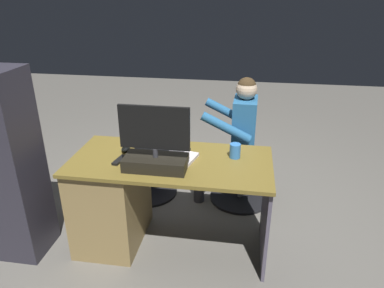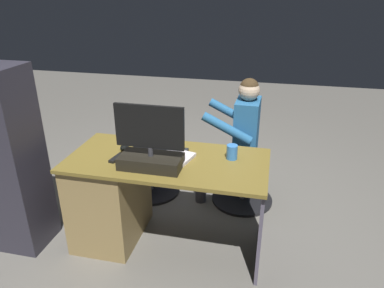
{
  "view_description": "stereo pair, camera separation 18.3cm",
  "coord_description": "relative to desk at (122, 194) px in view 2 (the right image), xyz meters",
  "views": [
    {
      "loc": [
        -0.51,
        2.61,
        1.9
      ],
      "look_at": [
        -0.09,
        -0.05,
        0.7
      ],
      "focal_mm": 33.59,
      "sensor_mm": 36.0,
      "label": 1
    },
    {
      "loc": [
        -0.69,
        2.58,
        1.9
      ],
      "look_at": [
        -0.09,
        -0.05,
        0.7
      ],
      "focal_mm": 33.59,
      "sensor_mm": 36.0,
      "label": 2
    }
  ],
  "objects": [
    {
      "name": "ground_plane",
      "position": [
        -0.38,
        -0.35,
        -0.4
      ],
      "size": [
        10.0,
        10.0,
        0.0
      ],
      "primitive_type": "plane",
      "color": "#615E57"
    },
    {
      "name": "desk",
      "position": [
        0.0,
        0.0,
        0.0
      ],
      "size": [
        1.45,
        0.69,
        0.75
      ],
      "color": "brown",
      "rests_on": "ground_plane"
    },
    {
      "name": "monitor",
      "position": [
        -0.31,
        0.14,
        0.47
      ],
      "size": [
        0.47,
        0.22,
        0.45
      ],
      "color": "black",
      "rests_on": "desk"
    },
    {
      "name": "keyboard",
      "position": [
        -0.29,
        -0.11,
        0.36
      ],
      "size": [
        0.42,
        0.14,
        0.02
      ],
      "primitive_type": "cube",
      "color": "black",
      "rests_on": "desk"
    },
    {
      "name": "computer_mouse",
      "position": [
        -0.01,
        -0.09,
        0.37
      ],
      "size": [
        0.06,
        0.1,
        0.04
      ],
      "primitive_type": "ellipsoid",
      "color": "#2A2F2B",
      "rests_on": "desk"
    },
    {
      "name": "cup",
      "position": [
        -0.83,
        -0.11,
        0.4
      ],
      "size": [
        0.08,
        0.08,
        0.11
      ],
      "primitive_type": "cylinder",
      "color": "#3372BF",
      "rests_on": "desk"
    },
    {
      "name": "tv_remote",
      "position": [
        -0.03,
        0.08,
        0.36
      ],
      "size": [
        0.07,
        0.16,
        0.02
      ],
      "primitive_type": "cube",
      "rotation": [
        0.0,
        0.0,
        -0.18
      ],
      "color": "black",
      "rests_on": "desk"
    },
    {
      "name": "notebook_binder",
      "position": [
        -0.43,
        0.02,
        0.36
      ],
      "size": [
        0.29,
        0.34,
        0.02
      ],
      "primitive_type": "cube",
      "rotation": [
        0.0,
        0.0,
        -0.24
      ],
      "color": "silver",
      "rests_on": "desk"
    },
    {
      "name": "office_chair_teddy",
      "position": [
        0.02,
        -0.72,
        -0.15
      ],
      "size": [
        0.57,
        0.57,
        0.45
      ],
      "color": "black",
      "rests_on": "ground_plane"
    },
    {
      "name": "teddy_bear",
      "position": [
        0.02,
        -0.73,
        0.21
      ],
      "size": [
        0.25,
        0.25,
        0.36
      ],
      "color": "#9E6B58",
      "rests_on": "office_chair_teddy"
    },
    {
      "name": "visitor_chair",
      "position": [
        -0.89,
        -0.74,
        -0.16
      ],
      "size": [
        0.57,
        0.57,
        0.45
      ],
      "color": "black",
      "rests_on": "ground_plane"
    },
    {
      "name": "person",
      "position": [
        -0.8,
        -0.74,
        0.29
      ],
      "size": [
        0.54,
        0.48,
        1.19
      ],
      "color": "#245986",
      "rests_on": "ground_plane"
    },
    {
      "name": "equipment_rack",
      "position": [
        0.78,
        0.23,
        0.31
      ],
      "size": [
        0.44,
        0.36,
        1.42
      ],
      "primitive_type": "cube",
      "color": "#2A2933",
      "rests_on": "ground_plane"
    }
  ]
}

